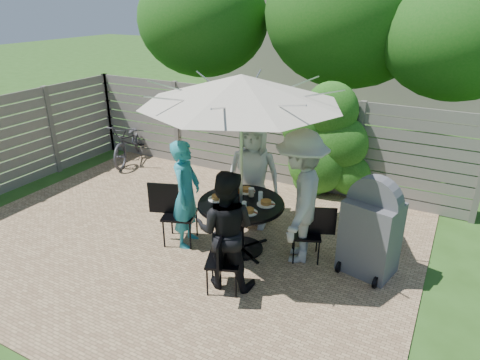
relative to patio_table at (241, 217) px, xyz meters
The scene contains 24 objects.
backyard_envelope 10.13m from the patio_table, 95.12° to the left, with size 60.00×60.00×5.00m.
patio_table is the anchor object (origin of this frame).
umbrella 1.85m from the patio_table, 153.43° to the right, with size 3.26×3.26×2.60m.
chair_back 1.00m from the patio_table, 104.32° to the left, with size 0.55×0.72×0.95m.
person_back 0.89m from the patio_table, 104.34° to the left, with size 0.87×0.56×1.77m, color silver.
chair_left 1.00m from the patio_table, 165.58° to the right, with size 0.75×0.60×0.98m.
person_left 0.87m from the patio_table, 165.66° to the right, with size 0.60×0.40×1.66m, color teal.
chair_front 1.01m from the patio_table, 75.56° to the right, with size 0.54×0.67×0.87m.
person_front 0.86m from the patio_table, 75.66° to the right, with size 0.78×0.61×1.60m, color black.
chair_right 1.01m from the patio_table, 14.45° to the left, with size 0.64×0.52×0.83m.
person_right 0.92m from the patio_table, 14.34° to the left, with size 1.24×0.71×1.92m, color #A8A9A4.
plate_back 0.45m from the patio_table, 104.34° to the left, with size 0.26×0.26×0.06m.
plate_left 0.45m from the patio_table, 165.66° to the right, with size 0.26×0.26×0.06m.
plate_front 0.45m from the patio_table, 75.66° to the right, with size 0.26×0.26×0.06m.
plate_right 0.45m from the patio_table, 14.34° to the left, with size 0.26×0.26×0.06m.
plate_extra 0.44m from the patio_table, 44.70° to the right, with size 0.24×0.24×0.06m.
glass_back 0.42m from the patio_table, 126.34° to the left, with size 0.07×0.07×0.14m, color silver.
glass_left 0.42m from the patio_table, 143.66° to the right, with size 0.07×0.07×0.14m, color silver.
glass_front 0.42m from the patio_table, 53.66° to the right, with size 0.07×0.07×0.14m, color silver.
glass_right 0.42m from the patio_table, 36.34° to the left, with size 0.07×0.07×0.14m, color silver.
syrup_jug 0.33m from the patio_table, 154.53° to the left, with size 0.09×0.09×0.16m, color #59280C.
coffee_cup 0.39m from the patio_table, 79.89° to the left, with size 0.08×0.08×0.12m, color #C6B293.
bicycle 4.57m from the patio_table, 151.39° to the left, with size 0.61×1.76×0.92m, color #333338.
bbq_grill 1.81m from the patio_table, 10.90° to the left, with size 0.79×0.67×1.41m.
Camera 1 is at (3.53, -4.43, 3.50)m, focal length 32.00 mm.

